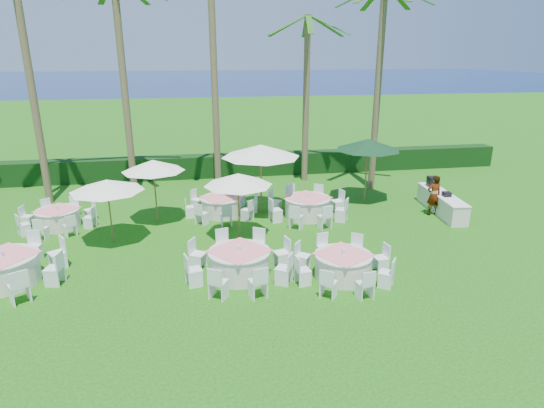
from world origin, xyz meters
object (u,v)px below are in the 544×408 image
at_px(banquet_table_e, 221,205).
at_px(banquet_table_a, 4,269).
at_px(umbrella_d, 261,151).
at_px(umbrella_c, 153,166).
at_px(umbrella_a, 107,185).
at_px(banquet_table_c, 343,265).
at_px(umbrella_b, 238,179).
at_px(banquet_table_f, 307,206).
at_px(buffet_table, 441,202).
at_px(umbrella_green, 368,145).
at_px(banquet_table_b, 239,262).
at_px(staff_person, 434,195).
at_px(banquet_table_d, 58,218).

bearing_deg(banquet_table_e, banquet_table_a, -143.53).
xyz_separation_m(banquet_table_e, umbrella_d, (1.70, -0.06, 2.30)).
bearing_deg(umbrella_c, umbrella_a, -127.22).
bearing_deg(banquet_table_c, umbrella_c, 134.86).
bearing_deg(umbrella_b, umbrella_c, 142.22).
xyz_separation_m(banquet_table_e, umbrella_c, (-2.63, -0.42, 1.94)).
distance_m(banquet_table_f, buffet_table, 5.84).
distance_m(umbrella_b, umbrella_green, 7.21).
xyz_separation_m(banquet_table_b, staff_person, (8.64, 4.14, 0.42)).
relative_size(umbrella_b, umbrella_green, 0.85).
xyz_separation_m(umbrella_d, umbrella_green, (4.99, 0.85, -0.06)).
xyz_separation_m(umbrella_a, umbrella_b, (4.56, -0.49, 0.14)).
bearing_deg(banquet_table_f, umbrella_d, 155.96).
bearing_deg(banquet_table_c, buffet_table, 39.75).
bearing_deg(banquet_table_d, banquet_table_f, -2.89).
relative_size(umbrella_a, staff_person, 1.49).
bearing_deg(umbrella_a, umbrella_green, 16.15).
height_order(banquet_table_a, umbrella_green, umbrella_green).
bearing_deg(umbrella_green, banquet_table_b, -135.13).
relative_size(banquet_table_f, umbrella_b, 1.35).
distance_m(banquet_table_f, umbrella_green, 4.20).
distance_m(banquet_table_d, staff_person, 15.31).
relative_size(banquet_table_b, buffet_table, 0.90).
relative_size(banquet_table_b, umbrella_a, 1.30).
bearing_deg(buffet_table, umbrella_c, 175.78).
xyz_separation_m(banquet_table_e, umbrella_b, (0.47, -2.82, 1.88)).
xyz_separation_m(banquet_table_c, banquet_table_d, (-9.71, 5.99, -0.02)).
height_order(banquet_table_c, umbrella_d, umbrella_d).
bearing_deg(banquet_table_a, banquet_table_d, 85.99).
relative_size(banquet_table_c, banquet_table_f, 0.91).
bearing_deg(umbrella_d, banquet_table_c, -75.96).
height_order(banquet_table_f, umbrella_c, umbrella_c).
distance_m(banquet_table_c, staff_person, 7.35).
height_order(umbrella_a, umbrella_d, umbrella_d).
bearing_deg(umbrella_a, banquet_table_a, -135.10).
bearing_deg(umbrella_d, banquet_table_f, -24.04).
distance_m(banquet_table_c, umbrella_c, 8.60).
xyz_separation_m(banquet_table_f, umbrella_c, (-6.16, 0.45, 1.90)).
xyz_separation_m(umbrella_c, buffet_table, (11.99, -0.88, -1.90)).
bearing_deg(banquet_table_c, umbrella_b, 128.45).
relative_size(banquet_table_e, staff_person, 1.78).
relative_size(banquet_table_a, umbrella_d, 1.06).
distance_m(banquet_table_c, banquet_table_d, 11.40).
bearing_deg(banquet_table_a, umbrella_d, 30.27).
bearing_deg(buffet_table, umbrella_b, -170.28).
bearing_deg(banquet_table_c, banquet_table_b, 168.01).
xyz_separation_m(banquet_table_f, umbrella_green, (3.16, 1.66, 2.20)).
bearing_deg(umbrella_a, banquet_table_b, -38.31).
xyz_separation_m(umbrella_a, staff_person, (12.91, 0.77, -1.29)).
height_order(banquet_table_a, buffet_table, buffet_table).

